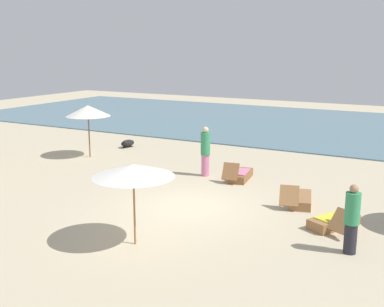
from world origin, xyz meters
TOP-DOWN VIEW (x-y plane):
  - ground_plane at (0.00, 0.00)m, footprint 60.00×60.00m
  - ocean_water at (0.00, 17.00)m, footprint 48.00×16.00m
  - umbrella_1 at (0.21, -3.21)m, footprint 2.00×2.00m
  - umbrella_3 at (-7.16, 3.76)m, footprint 1.94×1.94m
  - lounger_0 at (4.29, 0.25)m, footprint 1.30×1.76m
  - lounger_2 at (0.16, 3.48)m, footprint 0.83×1.72m
  - lounger_4 at (2.92, 1.72)m, footprint 0.99×1.76m
  - person_0 at (4.97, -1.22)m, footprint 0.41×0.41m
  - person_2 at (-1.20, 3.36)m, footprint 0.50×0.50m
  - dog at (-6.93, 6.24)m, footprint 0.53×0.86m

SIDE VIEW (x-z plane):
  - ground_plane at x=0.00m, z-range 0.00..0.00m
  - ocean_water at x=0.00m, z-range 0.00..0.06m
  - lounger_4 at x=2.92m, z-range -0.19..0.53m
  - lounger_0 at x=4.29m, z-range -0.17..0.53m
  - lounger_2 at x=0.16m, z-range -0.19..0.54m
  - dog at x=-6.93m, z-range 0.01..0.39m
  - person_0 at x=4.97m, z-range 0.00..1.69m
  - person_2 at x=-1.20m, z-range 0.01..1.90m
  - umbrella_1 at x=0.21m, z-range 0.86..2.90m
  - umbrella_3 at x=-7.16m, z-range 0.91..3.21m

